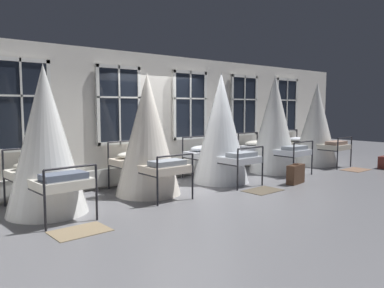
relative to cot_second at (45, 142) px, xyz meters
name	(u,v)px	position (x,y,z in m)	size (l,w,h in m)	color
ground	(184,187)	(3.06, 0.10, -1.20)	(28.30, 28.30, 0.00)	slate
back_wall_with_windows	(155,118)	(3.06, 1.21, 0.30)	(15.15, 0.10, 3.00)	silver
window_bank	(158,139)	(3.06, 1.09, -0.20)	(11.34, 0.10, 2.60)	black
cot_second	(45,142)	(0.00, 0.00, 0.00)	(1.33, 1.92, 2.48)	black
cot_third	(148,136)	(2.08, 0.07, -0.02)	(1.33, 1.91, 2.45)	black
cot_fourth	(221,129)	(4.11, 0.02, 0.04)	(1.33, 1.90, 2.56)	black
cot_fifth	(274,125)	(6.18, 0.06, 0.07)	(1.33, 1.90, 2.63)	black
cot_sixth	(316,125)	(8.22, 0.04, 0.00)	(1.33, 1.91, 2.48)	black
rug_second	(80,231)	(-0.02, -1.28, -1.20)	(0.80, 0.56, 0.01)	#8E7A5B
rug_fourth	(263,190)	(4.08, -1.28, -1.20)	(0.80, 0.56, 0.01)	brown
rug_sixth	(356,170)	(8.18, -1.28, -1.20)	(0.80, 0.56, 0.01)	brown
suitcase_dark	(296,174)	(5.25, -1.29, -0.98)	(0.58, 0.29, 0.47)	#472D1E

